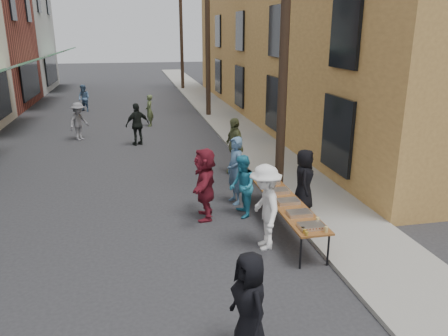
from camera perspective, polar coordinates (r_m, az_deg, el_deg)
name	(u,v)px	position (r m, az deg, el deg)	size (l,w,h in m)	color
ground	(132,252)	(9.67, -11.96, -10.71)	(120.00, 120.00, 0.00)	#28282B
sidewalk	(221,115)	(24.44, -0.41, 6.96)	(2.20, 60.00, 0.10)	gray
building_ochre	(337,21)	(25.05, 14.59, 18.06)	(10.00, 28.00, 10.00)	#AB783D
utility_pole_near	(285,31)	(12.26, 7.95, 17.29)	(0.26, 0.26, 9.00)	#2D2116
utility_pole_mid	(208,31)	(23.91, -2.16, 17.43)	(0.26, 0.26, 9.00)	#2D2116
utility_pole_far	(181,31)	(35.79, -5.61, 17.37)	(0.26, 0.26, 9.00)	#2D2116
serving_table	(283,200)	(10.37, 7.78, -4.13)	(0.70, 4.00, 0.75)	brown
catering_tray_sausage	(311,226)	(8.93, 11.33, -7.45)	(0.50, 0.33, 0.08)	maroon
catering_tray_foil_b	(299,213)	(9.48, 9.81, -5.86)	(0.50, 0.33, 0.08)	#B2B2B7
catering_tray_buns	(288,201)	(10.08, 8.36, -4.33)	(0.50, 0.33, 0.08)	tan
catering_tray_foil_d	(278,191)	(10.70, 7.08, -2.98)	(0.50, 0.33, 0.08)	#B2B2B7
catering_tray_buns_end	(269,182)	(11.32, 5.95, -1.78)	(0.50, 0.33, 0.08)	tan
condiment_jar_a	(307,234)	(8.61, 10.75, -8.42)	(0.07, 0.07, 0.08)	#A57F26
condiment_jar_b	(305,231)	(8.69, 10.49, -8.14)	(0.07, 0.07, 0.08)	#A57F26
condiment_jar_c	(303,229)	(8.77, 10.25, -7.87)	(0.07, 0.07, 0.08)	#A57F26
cup_stack	(326,230)	(8.80, 13.18, -7.84)	(0.08, 0.08, 0.12)	tan
guest_front_a	(250,305)	(6.48, 3.36, -17.39)	(0.78, 0.51, 1.60)	black
guest_front_b	(235,170)	(11.72, 1.48, -0.33)	(0.67, 0.44, 1.84)	#52789E
guest_front_c	(242,186)	(10.91, 2.38, -2.42)	(0.77, 0.60, 1.59)	teal
guest_front_d	(265,207)	(9.31, 5.37, -5.13)	(1.21, 0.70, 1.87)	white
guest_front_e	(234,146)	(14.16, 1.36, 2.86)	(1.10, 0.46, 1.87)	#636B3E
guest_queue_back	(205,184)	(10.77, -2.51, -2.05)	(1.68, 0.54, 1.81)	maroon
server	(304,180)	(11.23, 10.41, -1.55)	(0.78, 0.51, 1.59)	black
passerby_left	(79,121)	(19.76, -18.44, 5.79)	(1.05, 0.60, 1.62)	slate
passerby_mid	(137,124)	(18.24, -11.24, 5.62)	(1.01, 0.42, 1.73)	black
passerby_right	(149,111)	(21.92, -9.72, 7.40)	(0.56, 0.37, 1.54)	#506037
passerby_far	(84,98)	(26.94, -17.82, 8.67)	(0.75, 0.59, 1.55)	#4C6D94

